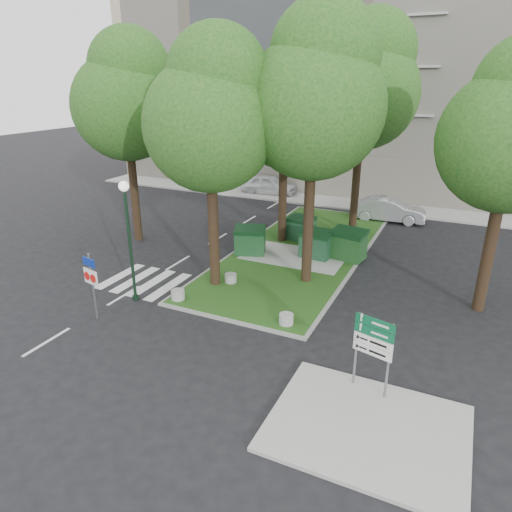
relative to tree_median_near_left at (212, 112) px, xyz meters
The scene contains 25 objects.
ground 7.88m from the tree_median_near_left, 61.12° to the right, with size 120.00×120.00×0.00m, color black.
median_island 9.27m from the tree_median_near_left, 70.64° to the left, with size 6.00×16.00×0.12m, color #214513.
median_kerb 9.28m from the tree_median_near_left, 70.64° to the left, with size 6.30×16.30×0.10m, color gray.
sidewalk_corner 12.33m from the tree_median_near_left, 37.45° to the right, with size 5.00×4.00×0.12m, color #999993.
building_sidewalk 17.57m from the tree_median_near_left, 84.94° to the left, with size 42.00×3.00×0.12m, color #999993.
zebra_crossing 7.75m from the tree_median_near_left, 155.64° to the right, with size 5.00×3.00×0.01m, color silver.
apartment_building 23.49m from the tree_median_near_left, 86.55° to the left, with size 41.00×12.00×16.00m, color tan.
tree_median_near_left is the anchor object (origin of this frame).
tree_median_near_right 4.09m from the tree_median_near_left, 29.74° to the left, with size 5.60×5.60×11.46m.
tree_median_mid 6.53m from the tree_median_near_left, 85.60° to the left, with size 4.80×4.80×9.99m.
tree_median_far 10.24m from the tree_median_near_left, 68.72° to the left, with size 5.80×5.80×11.93m.
tree_street_left 7.83m from the tree_median_near_left, 153.43° to the left, with size 5.40×5.40×11.00m.
dumpster_a 7.57m from the tree_median_near_left, 94.35° to the left, with size 1.82×1.53×1.44m.
dumpster_b 9.69m from the tree_median_near_left, 79.45° to the left, with size 1.62×1.28×1.35m.
dumpster_c 8.61m from the tree_median_near_left, 58.95° to the left, with size 1.60×1.17×1.42m.
dumpster_d 9.45m from the tree_median_near_left, 50.21° to the left, with size 1.83×1.42×1.54m.
bollard_left 7.33m from the tree_median_near_left, 108.49° to the right, with size 0.55×0.55×0.39m, color #9C9C97.
bollard_right 8.34m from the tree_median_near_left, 26.68° to the right, with size 0.53×0.53×0.38m, color #9E9F9A.
bollard_mid 7.03m from the tree_median_near_left, 34.94° to the left, with size 0.53×0.53×0.38m, color gray.
litter_bin 10.95m from the tree_median_near_left, 61.97° to the left, with size 0.39×0.39×0.68m, color gold.
street_lamp 5.51m from the tree_median_near_left, 132.11° to the right, with size 0.39×0.39×4.95m.
traffic_sign_pole 7.71m from the tree_median_near_left, 120.31° to the right, with size 0.79×0.22×2.66m.
directional_sign 10.51m from the tree_median_near_left, 30.92° to the right, with size 1.14×0.35×2.35m.
car_white 18.22m from the tree_median_near_left, 106.09° to the left, with size 1.79×4.44×1.51m, color silver.
car_silver 15.45m from the tree_median_near_left, 68.97° to the left, with size 1.57×4.51×1.49m, color #9EA1A5.
Camera 1 is at (7.88, -13.24, 8.57)m, focal length 32.00 mm.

